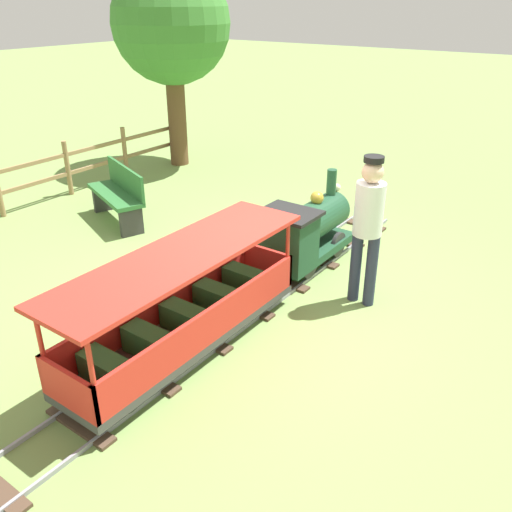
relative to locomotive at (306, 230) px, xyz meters
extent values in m
plane|color=#75934C|center=(0.00, -0.90, -0.49)|extent=(60.00, 60.00, 0.00)
cube|color=gray|center=(-0.22, -1.22, -0.47)|extent=(0.03, 6.40, 0.04)
cube|color=gray|center=(0.22, -1.22, -0.47)|extent=(0.03, 6.40, 0.04)
cube|color=#4C3828|center=(0.00, -3.35, -0.47)|extent=(0.69, 0.14, 0.03)
cube|color=#4C3828|center=(0.00, -2.64, -0.47)|extent=(0.69, 0.14, 0.03)
cube|color=#4C3828|center=(0.00, -1.93, -0.47)|extent=(0.69, 0.14, 0.03)
cube|color=#4C3828|center=(0.00, -1.22, -0.47)|extent=(0.69, 0.14, 0.03)
cube|color=#4C3828|center=(0.00, -0.51, -0.47)|extent=(0.69, 0.14, 0.03)
cube|color=#4C3828|center=(0.00, 0.20, -0.47)|extent=(0.69, 0.14, 0.03)
cube|color=#4C3828|center=(0.00, 0.91, -0.47)|extent=(0.69, 0.14, 0.03)
cube|color=#4C3828|center=(0.00, 1.63, -0.47)|extent=(0.69, 0.14, 0.03)
cube|color=#1E472D|center=(0.00, 0.08, -0.28)|extent=(0.57, 1.40, 0.10)
cylinder|color=#1E472D|center=(0.00, 0.28, 0.07)|extent=(0.44, 0.85, 0.44)
cylinder|color=#B7932D|center=(0.00, 0.71, 0.07)|extent=(0.37, 0.02, 0.37)
cylinder|color=#1E472D|center=(0.00, 0.58, 0.45)|extent=(0.12, 0.12, 0.31)
sphere|color=#B7932D|center=(0.00, 0.23, 0.34)|extent=(0.16, 0.16, 0.16)
cube|color=#1E472D|center=(0.00, -0.39, 0.05)|extent=(0.57, 0.45, 0.55)
cube|color=black|center=(0.00, -0.39, 0.34)|extent=(0.65, 0.53, 0.04)
sphere|color=#F2EAB2|center=(0.00, 0.74, 0.33)|extent=(0.10, 0.10, 0.10)
cylinder|color=#2D2D2D|center=(-0.22, 0.43, -0.29)|extent=(0.05, 0.32, 0.32)
cylinder|color=#2D2D2D|center=(0.22, 0.43, -0.29)|extent=(0.05, 0.32, 0.32)
cylinder|color=#2D2D2D|center=(-0.22, -0.27, -0.29)|extent=(0.05, 0.32, 0.32)
cylinder|color=#2D2D2D|center=(0.22, -0.27, -0.29)|extent=(0.05, 0.32, 0.32)
cube|color=#3F3F3F|center=(0.00, -2.12, -0.31)|extent=(0.65, 2.60, 0.08)
cube|color=red|center=(-0.30, -2.12, -0.09)|extent=(0.04, 2.60, 0.35)
cube|color=red|center=(0.30, -2.12, -0.09)|extent=(0.04, 2.60, 0.35)
cube|color=red|center=(0.00, -0.84, -0.09)|extent=(0.65, 0.04, 0.35)
cube|color=red|center=(0.00, -3.40, -0.09)|extent=(0.65, 0.04, 0.35)
cylinder|color=red|center=(-0.29, -0.87, 0.11)|extent=(0.04, 0.04, 0.75)
cylinder|color=red|center=(0.29, -0.87, 0.11)|extent=(0.04, 0.04, 0.75)
cylinder|color=red|center=(-0.29, -3.37, 0.11)|extent=(0.04, 0.04, 0.75)
cylinder|color=red|center=(0.29, -3.37, 0.11)|extent=(0.04, 0.04, 0.75)
cube|color=red|center=(0.00, -2.12, 0.50)|extent=(0.75, 2.70, 0.04)
cube|color=#2D6B33|center=(0.00, -3.04, -0.15)|extent=(0.49, 0.20, 0.24)
cube|color=#2D6B33|center=(0.00, -2.58, -0.15)|extent=(0.49, 0.20, 0.24)
cube|color=#2D6B33|center=(0.00, -2.12, -0.15)|extent=(0.49, 0.20, 0.24)
cube|color=#2D6B33|center=(0.00, -1.66, -0.15)|extent=(0.49, 0.20, 0.24)
cube|color=#2D6B33|center=(0.00, -1.20, -0.15)|extent=(0.49, 0.20, 0.24)
cylinder|color=#262626|center=(-0.22, -1.21, -0.33)|extent=(0.04, 0.24, 0.24)
cylinder|color=#262626|center=(0.22, -1.21, -0.33)|extent=(0.04, 0.24, 0.24)
cylinder|color=#262626|center=(-0.22, -3.03, -0.33)|extent=(0.04, 0.24, 0.24)
cylinder|color=#262626|center=(0.22, -3.03, -0.33)|extent=(0.04, 0.24, 0.24)
cylinder|color=#282D47|center=(0.83, -0.35, -0.09)|extent=(0.12, 0.12, 0.80)
cylinder|color=#282D47|center=(1.01, -0.35, -0.09)|extent=(0.12, 0.12, 0.80)
cylinder|color=white|center=(0.92, -0.35, 0.59)|extent=(0.30, 0.30, 0.55)
sphere|color=beige|center=(0.92, -0.35, 0.97)|extent=(0.22, 0.22, 0.22)
cylinder|color=black|center=(0.92, -0.35, 1.10)|extent=(0.20, 0.20, 0.06)
cube|color=#2D6B33|center=(-2.98, -0.36, -0.07)|extent=(1.36, 0.84, 0.06)
cube|color=#2D6B33|center=(-2.92, -0.19, 0.13)|extent=(1.23, 0.50, 0.40)
cube|color=#333333|center=(-2.45, -0.56, -0.28)|extent=(0.19, 0.33, 0.42)
cube|color=#333333|center=(-3.51, -0.15, -0.28)|extent=(0.19, 0.33, 0.42)
cylinder|color=brown|center=(-4.34, 2.42, 0.42)|extent=(0.35, 0.35, 1.82)
sphere|color=#3D7F33|center=(-4.34, 2.42, 2.08)|extent=(2.13, 2.13, 2.13)
cylinder|color=#93754C|center=(-4.56, 0.01, -0.04)|extent=(0.08, 0.08, 0.90)
cylinder|color=#93754C|center=(-4.56, 1.25, -0.04)|extent=(0.08, 0.08, 0.90)
cylinder|color=#93754C|center=(-4.56, 2.48, -0.04)|extent=(0.08, 0.08, 0.90)
camera|label=1|loc=(2.95, -5.12, 2.53)|focal=37.63mm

